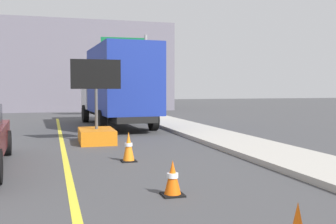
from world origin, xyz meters
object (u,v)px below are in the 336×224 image
Objects in this scene: traffic_cone_far_lane at (129,147)px; highway_guide_sign at (133,61)px; box_truck at (118,85)px; arrow_board_trailer at (96,128)px; traffic_cone_mid_lane at (173,178)px.

highway_guide_sign is at bearing 78.18° from traffic_cone_far_lane.
box_truck is 10.90× the size of traffic_cone_far_lane.
arrow_board_trailer is at bearing 96.22° from traffic_cone_far_lane.
box_truck is 12.01m from traffic_cone_mid_lane.
highway_guide_sign reaches higher than arrow_board_trailer.
traffic_cone_far_lane is at bearing -97.46° from box_truck.
highway_guide_sign reaches higher than traffic_cone_far_lane.
highway_guide_sign is 8.47× the size of traffic_cone_mid_lane.
box_truck is at bearing 82.54° from traffic_cone_far_lane.
highway_guide_sign is 14.98m from traffic_cone_far_lane.
traffic_cone_far_lane is at bearing 92.29° from traffic_cone_mid_lane.
arrow_board_trailer is 11.70m from highway_guide_sign.
traffic_cone_mid_lane is 3.23m from traffic_cone_far_lane.
arrow_board_trailer is 0.54× the size of highway_guide_sign.
box_truck is 8.84m from traffic_cone_far_lane.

